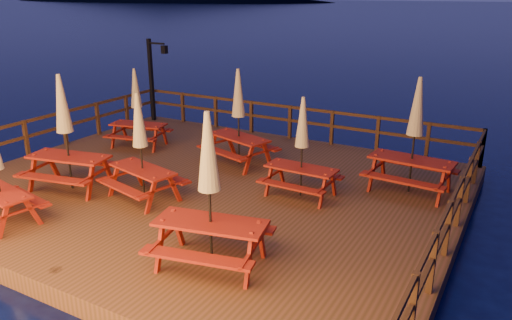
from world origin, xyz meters
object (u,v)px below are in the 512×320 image
object	(u,v)px
picnic_table_0	(65,131)
picnic_table_1	(209,189)
lamp_post	(154,73)
picnic_table_2	(239,116)

from	to	relation	value
picnic_table_0	picnic_table_1	size ratio (longest dim) A/B	1.01
lamp_post	picnic_table_2	bearing A→B (deg)	-27.34
picnic_table_0	picnic_table_2	world-z (taller)	picnic_table_0
picnic_table_0	picnic_table_1	xyz separation A→B (m)	(5.05, -1.31, -0.01)
picnic_table_1	picnic_table_2	world-z (taller)	picnic_table_1
lamp_post	picnic_table_0	xyz separation A→B (m)	(2.63, -6.34, -0.33)
picnic_table_1	picnic_table_2	xyz separation A→B (m)	(-2.42, 4.92, -0.07)
picnic_table_1	picnic_table_2	size ratio (longest dim) A/B	1.05
picnic_table_0	picnic_table_1	bearing A→B (deg)	-26.18
picnic_table_2	picnic_table_0	bearing A→B (deg)	-108.96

